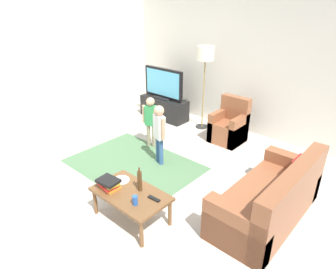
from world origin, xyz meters
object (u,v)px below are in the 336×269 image
tv_stand (164,108)px  soda_can (135,200)px  tv_remote (154,199)px  coffee_table (131,196)px  plate (121,180)px  floor_lamp (205,58)px  armchair (230,127)px  tv (163,84)px  child_near_tv (151,118)px  couch (273,201)px  bottle (140,181)px  book_stack (109,183)px  child_center (159,130)px

tv_stand → soda_can: soda_can is taller
tv_remote → soda_can: soda_can is taller
coffee_table → plate: size_ratio=4.55×
tv_stand → floor_lamp: 1.66m
tv_remote → armchair: bearing=98.0°
tv → child_near_tv: 1.52m
couch → bottle: (-1.32, -1.10, 0.27)m
tv_stand → couch: size_ratio=0.67×
soda_can → armchair: bearing=99.8°
tv_remote → soda_can: (-0.10, -0.22, 0.05)m
couch → book_stack: couch is taller
tv_stand → tv: tv is taller
floor_lamp → soda_can: (1.34, -3.23, -1.06)m
bottle → couch: bearing=39.9°
tv_stand → plate: tv_stand is taller
child_center → coffee_table: 1.54m
couch → coffee_table: size_ratio=1.80×
child_near_tv → tv_remote: child_near_tv is taller
tv → tv_stand: bearing=90.0°
child_center → tv_stand: bearing=130.4°
tv_stand → bottle: size_ratio=3.57×
book_stack → soda_can: 0.50m
book_stack → bottle: size_ratio=0.86×
soda_can → coffee_table: bearing=151.4°
armchair → couch: bearing=-45.3°
tv → child_near_tv: bearing=-56.5°
coffee_table → bottle: bearing=67.4°
tv_stand → book_stack: (1.86, -3.08, 0.25)m
coffee_table → tv: bearing=126.0°
tv → book_stack: (1.86, -3.06, -0.35)m
armchair → floor_lamp: 1.50m
floor_lamp → coffee_table: size_ratio=1.78×
tv → soda_can: 3.88m
tv_remote → plate: 0.62m
couch → armchair: size_ratio=2.00×
couch → coffee_table: bearing=-138.2°
armchair → child_near_tv: size_ratio=0.90×
coffee_table → book_stack: (-0.28, -0.12, 0.12)m
floor_lamp → tv_remote: bearing=-64.4°
armchair → tv_remote: bearing=-77.5°
tv_stand → tv_remote: size_ratio=7.06×
armchair → floor_lamp: floor_lamp is taller
child_near_tv → child_center: (0.57, -0.36, 0.04)m
tv_stand → floor_lamp: size_ratio=0.67×
plate → coffee_table: bearing=-18.5°
couch → armchair: armchair is taller
tv_remote → couch: bearing=42.5°
child_center → soda_can: bearing=-56.3°
floor_lamp → soda_can: size_ratio=14.83×
armchair → coffee_table: bearing=-84.0°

